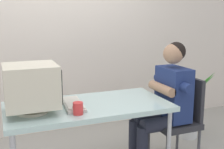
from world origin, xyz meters
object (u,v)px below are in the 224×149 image
at_px(keyboard, 73,104).
at_px(person_seated, 165,100).
at_px(potted_plant, 188,106).
at_px(desk_mug, 78,108).
at_px(office_chair, 180,116).
at_px(crt_monitor, 32,86).
at_px(desk, 88,110).

xyz_separation_m(keyboard, person_seated, (0.95, 0.04, -0.08)).
xyz_separation_m(potted_plant, desk_mug, (-1.62, -0.76, 0.40)).
relative_size(office_chair, person_seated, 0.71).
bearing_deg(crt_monitor, desk, 5.10).
height_order(keyboard, potted_plant, potted_plant).
distance_m(office_chair, potted_plant, 0.68).
xyz_separation_m(keyboard, office_chair, (1.13, 0.04, -0.27)).
bearing_deg(desk_mug, potted_plant, 25.09).
relative_size(crt_monitor, potted_plant, 0.46).
bearing_deg(desk, crt_monitor, -174.90).
bearing_deg(potted_plant, desk_mug, -154.91).
height_order(desk, desk_mug, desk_mug).
bearing_deg(keyboard, desk, -5.60).
distance_m(crt_monitor, desk_mug, 0.41).
relative_size(office_chair, desk_mug, 9.10).
relative_size(desk, crt_monitor, 3.39).
bearing_deg(potted_plant, crt_monitor, -163.38).
xyz_separation_m(crt_monitor, person_seated, (1.29, 0.09, -0.28)).
distance_m(desk, desk_mug, 0.28).
xyz_separation_m(crt_monitor, potted_plant, (1.94, 0.58, -0.57)).
height_order(crt_monitor, person_seated, person_seated).
bearing_deg(desk_mug, person_seated, 15.56).
height_order(desk, crt_monitor, crt_monitor).
relative_size(keyboard, potted_plant, 0.49).
bearing_deg(person_seated, desk_mug, -164.44).
height_order(desk, office_chair, office_chair).
xyz_separation_m(desk, person_seated, (0.81, 0.05, -0.01)).
relative_size(keyboard, desk_mug, 4.56).
height_order(crt_monitor, desk_mug, crt_monitor).
bearing_deg(crt_monitor, desk_mug, -28.57).
height_order(office_chair, potted_plant, potted_plant).
bearing_deg(keyboard, office_chair, 1.79).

